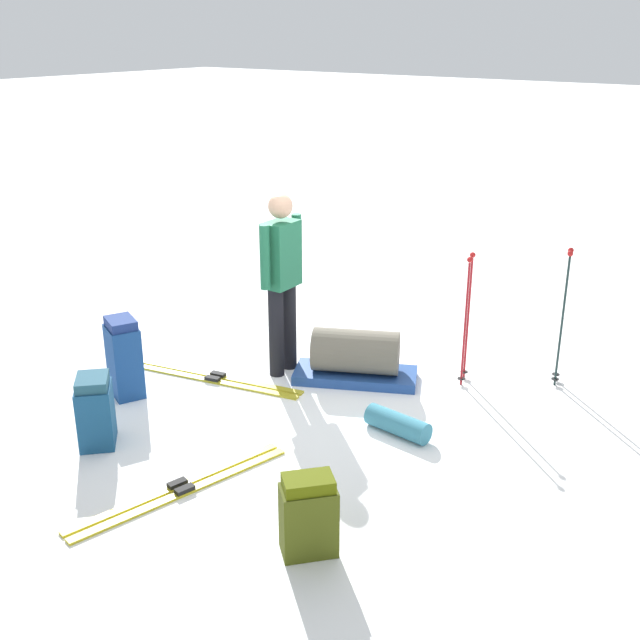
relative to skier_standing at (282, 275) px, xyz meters
name	(u,v)px	position (x,y,z in m)	size (l,w,h in m)	color
ground_plane	(320,393)	(0.18, 0.56, -0.95)	(80.00, 80.00, 0.00)	white
skier_standing	(282,275)	(0.00, 0.00, 0.00)	(0.57, 0.23, 1.70)	black
ski_pair_near	(181,489)	(2.00, 0.68, -0.94)	(1.72, 0.57, 0.05)	gold
ski_pair_far	(215,378)	(0.53, -0.39, -0.94)	(0.54, 1.73, 0.05)	gold
backpack_large_dark	(95,411)	(1.92, -0.32, -0.67)	(0.42, 0.42, 0.57)	navy
backpack_bright	(124,358)	(1.21, -0.81, -0.60)	(0.36, 0.40, 0.72)	navy
backpack_small_spare	(309,516)	(2.01, 1.81, -0.69)	(0.40, 0.39, 0.54)	#3F4710
ski_poles_planted_near	(467,312)	(-0.79, 1.48, -0.28)	(0.22, 0.11, 1.21)	maroon
ski_poles_planted_far	(563,310)	(-1.27, 2.18, -0.25)	(0.17, 0.10, 1.27)	black
gear_sled	(356,358)	(-0.23, 0.67, -0.73)	(0.91, 1.21, 0.49)	#22468E
sleeping_mat_rolled	(398,424)	(0.41, 1.50, -0.86)	(0.18, 0.18, 0.55)	teal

